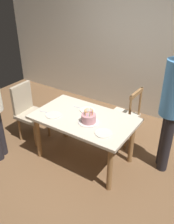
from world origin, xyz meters
TOP-DOWN VIEW (x-y plane):
  - ground at (0.00, 0.00)m, footprint 6.40×6.40m
  - back_wall at (0.00, 1.85)m, footprint 6.40×0.10m
  - dining_table at (0.00, 0.00)m, footprint 1.41×0.85m
  - birthday_cake at (0.13, -0.08)m, footprint 0.28×0.28m
  - plate_near_celebrant at (-0.39, -0.19)m, footprint 0.22×0.22m
  - plate_far_side at (-0.07, 0.19)m, footprint 0.22×0.22m
  - plate_near_guest at (0.42, -0.19)m, footprint 0.22×0.22m
  - fork_near_celebrant at (-0.55, -0.19)m, footprint 0.18×0.04m
  - fork_far_side at (-0.23, 0.19)m, footprint 0.18×0.02m
  - chair_spindle_back at (0.27, 0.74)m, footprint 0.45×0.45m
  - chair_upholstered at (-1.09, -0.02)m, footprint 0.46×0.46m
  - person_guest at (1.03, 0.49)m, footprint 0.32×0.32m

SIDE VIEW (x-z plane):
  - ground at x=0.00m, z-range 0.00..0.00m
  - chair_spindle_back at x=0.27m, z-range -0.02..0.93m
  - chair_upholstered at x=-1.09m, z-range 0.06..1.01m
  - dining_table at x=0.00m, z-range 0.26..0.99m
  - fork_near_celebrant at x=-0.55m, z-range 0.73..0.74m
  - fork_far_side at x=-0.23m, z-range 0.73..0.74m
  - plate_near_celebrant at x=-0.39m, z-range 0.73..0.74m
  - plate_far_side at x=-0.07m, z-range 0.73..0.74m
  - plate_near_guest at x=0.42m, z-range 0.73..0.74m
  - birthday_cake at x=0.13m, z-range 0.69..0.88m
  - person_guest at x=1.03m, z-range 0.13..1.92m
  - back_wall at x=0.00m, z-range 0.00..2.60m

